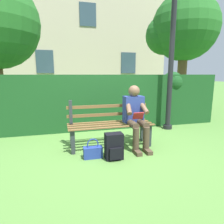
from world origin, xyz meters
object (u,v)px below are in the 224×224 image
Objects in this scene: backpack at (114,147)px; handbag at (93,152)px; park_bench at (110,124)px; lamp_post at (172,43)px; person_seated at (135,115)px; tree_far at (181,30)px.

backpack is 1.29× the size of handbag.
lamp_post reaches higher than park_bench.
person_seated reaches higher than backpack.
lamp_post is (2.05, 2.76, -0.98)m from tree_far.
backpack is 0.12× the size of lamp_post.
park_bench is 0.43× the size of lamp_post.
backpack is (0.09, 0.62, -0.22)m from park_bench.
person_seated is at bearing 160.24° from park_bench.
tree_far is at bearing -136.16° from handbag.
tree_far is at bearing -132.91° from backpack.
handbag is 0.08× the size of tree_far.
person_seated is 0.27× the size of tree_far.
handbag is 0.09× the size of lamp_post.
backpack is at bearing 82.05° from park_bench.
backpack is at bearing 47.09° from tree_far.
person_seated is 0.83m from backpack.
tree_far is (-4.23, -4.06, 3.02)m from handbag.
handbag is 6.60m from tree_far.
handbag is (0.89, 0.33, -0.53)m from person_seated.
park_bench is 5.87m from tree_far.
park_bench reaches higher than handbag.
backpack is at bearing 37.66° from lamp_post.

